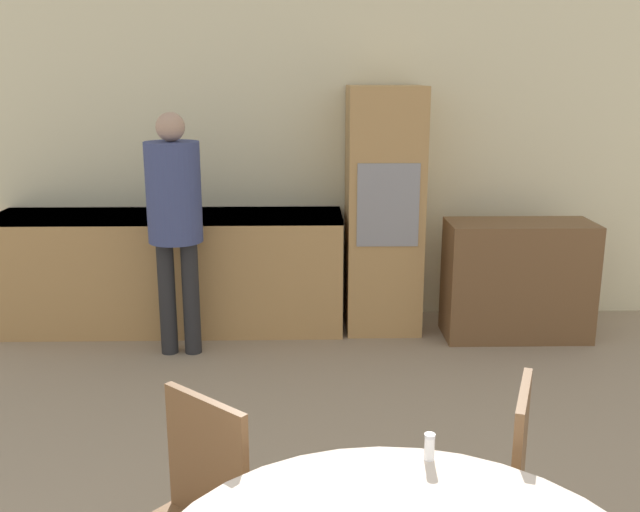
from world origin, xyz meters
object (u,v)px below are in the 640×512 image
object	(u,v)px
sideboard	(517,280)
person_standing	(175,209)
chair_far_right	(489,489)
oven_unit	(383,210)

from	to	relation	value
sideboard	person_standing	distance (m)	2.54
sideboard	chair_far_right	bearing A→B (deg)	-108.16
oven_unit	person_standing	size ratio (longest dim) A/B	1.09
chair_far_right	person_standing	size ratio (longest dim) A/B	0.53
person_standing	sideboard	bearing A→B (deg)	6.52
chair_far_right	person_standing	distance (m)	3.01
oven_unit	sideboard	distance (m)	1.12
oven_unit	sideboard	size ratio (longest dim) A/B	1.73
sideboard	oven_unit	bearing A→B (deg)	165.62
sideboard	chair_far_right	world-z (taller)	chair_far_right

